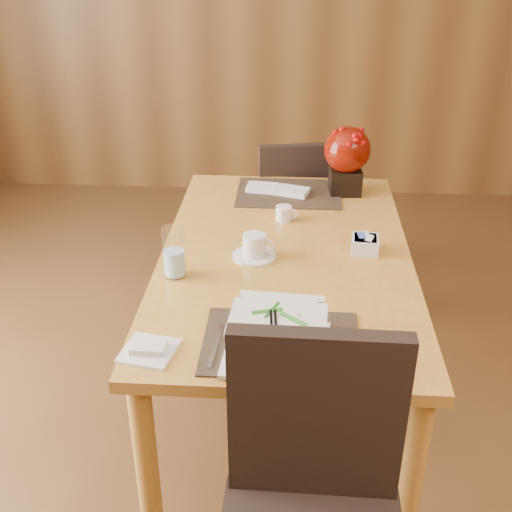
# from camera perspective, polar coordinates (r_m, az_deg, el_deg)

# --- Properties ---
(dining_table) EXTENTS (0.90, 1.50, 0.75)m
(dining_table) POSITION_cam_1_polar(r_m,az_deg,el_deg) (2.37, 2.60, -1.80)
(dining_table) COLOR gold
(dining_table) RESTS_ON ground
(placemat_near) EXTENTS (0.45, 0.33, 0.01)m
(placemat_near) POSITION_cam_1_polar(r_m,az_deg,el_deg) (1.85, 2.26, -7.70)
(placemat_near) COLOR black
(placemat_near) RESTS_ON dining_table
(placemat_far) EXTENTS (0.45, 0.33, 0.01)m
(placemat_far) POSITION_cam_1_polar(r_m,az_deg,el_deg) (2.82, 2.92, 5.60)
(placemat_far) COLOR black
(placemat_far) RESTS_ON dining_table
(soup_setting) EXTENTS (0.31, 0.31, 0.12)m
(soup_setting) POSITION_cam_1_polar(r_m,az_deg,el_deg) (1.79, 1.92, -7.12)
(soup_setting) COLOR silver
(soup_setting) RESTS_ON dining_table
(coffee_cup) EXTENTS (0.16, 0.16, 0.09)m
(coffee_cup) POSITION_cam_1_polar(r_m,az_deg,el_deg) (2.27, -0.15, 0.75)
(coffee_cup) COLOR silver
(coffee_cup) RESTS_ON dining_table
(water_glass) EXTENTS (0.09, 0.09, 0.18)m
(water_glass) POSITION_cam_1_polar(r_m,az_deg,el_deg) (2.15, -7.30, 0.32)
(water_glass) COLOR white
(water_glass) RESTS_ON dining_table
(creamer_jug) EXTENTS (0.10, 0.10, 0.06)m
(creamer_jug) POSITION_cam_1_polar(r_m,az_deg,el_deg) (2.56, 2.48, 3.80)
(creamer_jug) COLOR silver
(creamer_jug) RESTS_ON dining_table
(sugar_caddy) EXTENTS (0.10, 0.10, 0.06)m
(sugar_caddy) POSITION_cam_1_polar(r_m,az_deg,el_deg) (2.35, 9.66, 1.01)
(sugar_caddy) COLOR silver
(sugar_caddy) RESTS_ON dining_table
(berry_decor) EXTENTS (0.20, 0.20, 0.29)m
(berry_decor) POSITION_cam_1_polar(r_m,az_deg,el_deg) (2.80, 8.08, 8.79)
(berry_decor) COLOR black
(berry_decor) RESTS_ON dining_table
(napkins_far) EXTENTS (0.29, 0.16, 0.02)m
(napkins_far) POSITION_cam_1_polar(r_m,az_deg,el_deg) (2.81, 2.10, 5.91)
(napkins_far) COLOR silver
(napkins_far) RESTS_ON dining_table
(bread_plate) EXTENTS (0.17, 0.17, 0.01)m
(bread_plate) POSITION_cam_1_polar(r_m,az_deg,el_deg) (1.84, -9.50, -8.31)
(bread_plate) COLOR silver
(bread_plate) RESTS_ON dining_table
(near_chair) EXTENTS (0.47, 0.47, 0.99)m
(near_chair) POSITION_cam_1_polar(r_m,az_deg,el_deg) (1.69, 5.06, -21.28)
(near_chair) COLOR black
(near_chair) RESTS_ON ground
(far_chair) EXTENTS (0.48, 0.49, 0.89)m
(far_chair) POSITION_cam_1_polar(r_m,az_deg,el_deg) (3.24, 3.52, 3.92)
(far_chair) COLOR black
(far_chair) RESTS_ON ground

